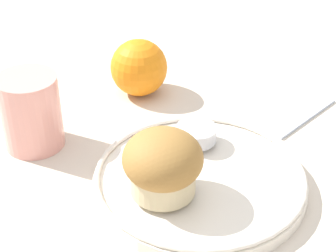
{
  "coord_description": "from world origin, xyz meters",
  "views": [
    {
      "loc": [
        -0.39,
        -0.33,
        0.41
      ],
      "look_at": [
        -0.01,
        0.04,
        0.06
      ],
      "focal_mm": 60.0,
      "sensor_mm": 36.0,
      "label": 1
    }
  ],
  "objects_px": {
    "muffin": "(163,164)",
    "juice_glass": "(31,112)",
    "orange_fruit": "(139,68)",
    "butter_knife": "(171,154)"
  },
  "relations": [
    {
      "from": "butter_knife",
      "to": "juice_glass",
      "type": "xyz_separation_m",
      "value": [
        -0.08,
        0.16,
        0.02
      ]
    },
    {
      "from": "orange_fruit",
      "to": "muffin",
      "type": "bearing_deg",
      "value": -127.21
    },
    {
      "from": "muffin",
      "to": "juice_glass",
      "type": "distance_m",
      "value": 0.2
    },
    {
      "from": "orange_fruit",
      "to": "juice_glass",
      "type": "bearing_deg",
      "value": 179.94
    },
    {
      "from": "muffin",
      "to": "juice_glass",
      "type": "xyz_separation_m",
      "value": [
        -0.03,
        0.19,
        -0.01
      ]
    },
    {
      "from": "muffin",
      "to": "orange_fruit",
      "type": "xyz_separation_m",
      "value": [
        0.15,
        0.19,
        -0.01
      ]
    },
    {
      "from": "muffin",
      "to": "orange_fruit",
      "type": "distance_m",
      "value": 0.24
    },
    {
      "from": "butter_knife",
      "to": "orange_fruit",
      "type": "xyz_separation_m",
      "value": [
        0.1,
        0.16,
        0.02
      ]
    },
    {
      "from": "butter_knife",
      "to": "juice_glass",
      "type": "height_order",
      "value": "juice_glass"
    },
    {
      "from": "muffin",
      "to": "butter_knife",
      "type": "height_order",
      "value": "muffin"
    }
  ]
}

